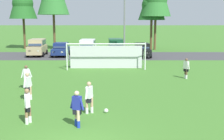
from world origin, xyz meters
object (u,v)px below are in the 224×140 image
at_px(player_defender_far, 27,77).
at_px(player_trailing_back, 187,68).
at_px(parked_car_slot_left, 62,49).
at_px(parked_car_slot_center_left, 88,48).
at_px(soccer_goal, 107,55).
at_px(parked_car_slot_center_right, 143,50).
at_px(player_winger_right, 78,109).
at_px(parked_car_slot_center, 116,47).
at_px(parked_car_slot_far_left, 38,47).
at_px(soccer_ball, 107,111).
at_px(street_lamp, 127,25).
at_px(player_winger_left, 90,97).
at_px(player_striker_near, 29,86).
at_px(player_midfield_center, 28,106).

distance_m(player_defender_far, player_trailing_back, 12.26).
distance_m(parked_car_slot_left, parked_car_slot_center_left, 3.51).
bearing_deg(soccer_goal, player_trailing_back, -36.05).
distance_m(soccer_goal, parked_car_slot_center_left, 9.50).
bearing_deg(parked_car_slot_center_right, player_winger_right, -102.56).
relative_size(player_winger_right, player_trailing_back, 1.00).
height_order(soccer_goal, player_defender_far, soccer_goal).
relative_size(player_defender_far, parked_car_slot_center, 0.35).
relative_size(player_defender_far, parked_car_slot_far_left, 0.35).
height_order(parked_car_slot_left, parked_car_slot_center_right, same).
bearing_deg(parked_car_slot_far_left, player_trailing_back, -43.06).
relative_size(soccer_ball, player_winger_right, 0.13).
xyz_separation_m(parked_car_slot_center, street_lamp, (1.08, -5.40, 2.94)).
xyz_separation_m(player_defender_far, parked_car_slot_left, (-0.78, 17.71, 0.05)).
distance_m(soccer_ball, player_trailing_back, 10.60).
relative_size(player_winger_left, player_winger_right, 1.00).
xyz_separation_m(parked_car_slot_center_right, street_lamp, (-2.22, -3.57, 3.18)).
bearing_deg(player_striker_near, parked_car_slot_center, 75.79).
bearing_deg(parked_car_slot_center_right, player_striker_near, -113.99).
height_order(parked_car_slot_center_left, street_lamp, street_lamp).
height_order(soccer_ball, parked_car_slot_far_left, parked_car_slot_far_left).
bearing_deg(player_trailing_back, parked_car_slot_center_right, 99.06).
bearing_deg(parked_car_slot_center_left, parked_car_slot_center_right, -3.61).
bearing_deg(player_midfield_center, player_winger_left, 28.17).
relative_size(parked_car_slot_far_left, parked_car_slot_center_left, 1.01).
xyz_separation_m(player_defender_far, player_trailing_back, (11.75, 3.50, 0.00)).
height_order(parked_car_slot_center_left, parked_car_slot_center_right, parked_car_slot_center_left).
height_order(player_trailing_back, parked_car_slot_center_left, parked_car_slot_center_left).
distance_m(parked_car_slot_center_left, street_lamp, 6.83).
height_order(player_winger_left, parked_car_slot_left, parked_car_slot_left).
bearing_deg(player_winger_left, soccer_goal, 87.49).
xyz_separation_m(player_defender_far, player_winger_left, (4.66, -5.10, 0.00)).
bearing_deg(parked_car_slot_center_left, player_defender_far, -98.83).
height_order(player_winger_left, parked_car_slot_far_left, parked_car_slot_far_left).
bearing_deg(player_striker_near, parked_car_slot_far_left, 102.95).
distance_m(player_defender_far, parked_car_slot_center_left, 17.60).
bearing_deg(soccer_ball, parked_car_slot_far_left, 112.15).
distance_m(player_trailing_back, parked_car_slot_center_left, 16.57).
xyz_separation_m(player_striker_near, player_defender_far, (-0.87, 2.67, 0.00)).
height_order(parked_car_slot_far_left, parked_car_slot_center, same).
xyz_separation_m(parked_car_slot_far_left, street_lamp, (11.30, -4.77, 2.94)).
bearing_deg(soccer_goal, player_winger_right, -93.67).
bearing_deg(parked_car_slot_left, player_defender_far, -87.47).
xyz_separation_m(parked_car_slot_center_left, street_lamp, (4.68, -4.01, 2.94)).
bearing_deg(soccer_goal, player_winger_left, -92.51).
bearing_deg(soccer_ball, street_lamp, 84.22).
bearing_deg(soccer_ball, player_striker_near, 153.04).
relative_size(player_striker_near, player_winger_right, 1.00).
distance_m(soccer_goal, player_defender_far, 9.78).
height_order(soccer_goal, parked_car_slot_center_right, soccer_goal).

